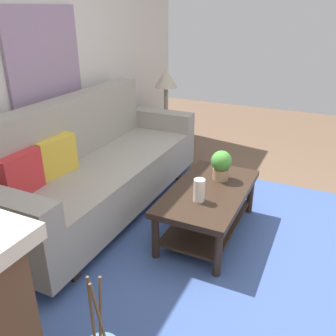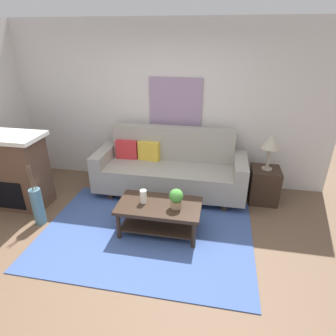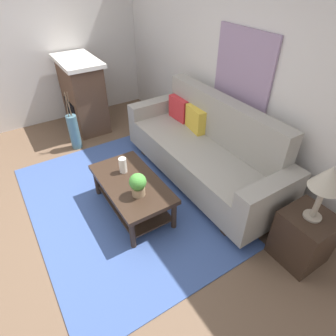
{
  "view_description": "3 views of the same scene",
  "coord_description": "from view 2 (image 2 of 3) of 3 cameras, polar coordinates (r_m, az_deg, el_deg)",
  "views": [
    {
      "loc": [
        -2.36,
        -0.24,
        1.81
      ],
      "look_at": [
        0.36,
        1.05,
        0.46
      ],
      "focal_mm": 38.3,
      "sensor_mm": 36.0,
      "label": 1
    },
    {
      "loc": [
        0.87,
        -2.51,
        2.46
      ],
      "look_at": [
        0.17,
        1.15,
        0.7
      ],
      "focal_mm": 30.41,
      "sensor_mm": 36.0,
      "label": 2
    },
    {
      "loc": [
        2.44,
        -0.38,
        2.46
      ],
      "look_at": [
        0.35,
        0.95,
        0.59
      ],
      "focal_mm": 30.44,
      "sensor_mm": 36.0,
      "label": 3
    }
  ],
  "objects": [
    {
      "name": "ground_plane",
      "position": [
        3.62,
        -6.42,
        -17.65
      ],
      "size": [
        9.37,
        9.37,
        0.0
      ],
      "primitive_type": "plane",
      "color": "brown"
    },
    {
      "name": "throw_pillow_crimson",
      "position": [
        4.89,
        -8.23,
        3.72
      ],
      "size": [
        0.36,
        0.13,
        0.32
      ],
      "primitive_type": "cube",
      "rotation": [
        0.0,
        0.0,
        0.03
      ],
      "color": "red",
      "rests_on": "couch"
    },
    {
      "name": "framed_painting",
      "position": [
        4.81,
        1.5,
        12.88
      ],
      "size": [
        0.87,
        0.03,
        0.81
      ],
      "primitive_type": "cube",
      "color": "gray"
    },
    {
      "name": "floor_vase",
      "position": [
        4.41,
        -24.63,
        -7.03
      ],
      "size": [
        0.16,
        0.16,
        0.54
      ],
      "primitive_type": "cylinder",
      "color": "slate",
      "rests_on": "ground_plane"
    },
    {
      "name": "couch",
      "position": [
        4.69,
        0.44,
        -0.26
      ],
      "size": [
        2.43,
        0.84,
        1.08
      ],
      "color": "gray",
      "rests_on": "ground_plane"
    },
    {
      "name": "area_rug",
      "position": [
        3.98,
        -4.32,
        -12.81
      ],
      "size": [
        2.81,
        2.01,
        0.01
      ],
      "primitive_type": "cube",
      "color": "#3D5693",
      "rests_on": "ground_plane"
    },
    {
      "name": "tabletop_vase",
      "position": [
        3.77,
        -4.96,
        -5.7
      ],
      "size": [
        0.09,
        0.09,
        0.18
      ],
      "primitive_type": "cylinder",
      "color": "white",
      "rests_on": "coffee_table"
    },
    {
      "name": "floor_vase_branch_a",
      "position": [
        4.19,
        -25.51,
        -1.81
      ],
      "size": [
        0.02,
        0.05,
        0.36
      ],
      "primitive_type": "cylinder",
      "rotation": [
        0.1,
        -0.01,
        0.0
      ],
      "color": "brown",
      "rests_on": "floor_vase"
    },
    {
      "name": "fireplace",
      "position": [
        4.88,
        -28.45,
        -0.48
      ],
      "size": [
        1.02,
        0.58,
        1.16
      ],
      "color": "brown",
      "rests_on": "ground_plane"
    },
    {
      "name": "wall_back",
      "position": [
        4.91,
        0.28,
        12.27
      ],
      "size": [
        5.37,
        0.1,
        2.7
      ],
      "primitive_type": "cube",
      "color": "silver",
      "rests_on": "ground_plane"
    },
    {
      "name": "side_table",
      "position": [
        4.78,
        18.68,
        -3.25
      ],
      "size": [
        0.44,
        0.44,
        0.56
      ],
      "primitive_type": "cube",
      "color": "#332319",
      "rests_on": "ground_plane"
    },
    {
      "name": "floor_vase_branch_b",
      "position": [
        4.22,
        -25.72,
        -1.66
      ],
      "size": [
        0.03,
        0.03,
        0.36
      ],
      "primitive_type": "cylinder",
      "rotation": [
        -0.04,
        0.04,
        0.0
      ],
      "color": "brown",
      "rests_on": "floor_vase"
    },
    {
      "name": "potted_plant_tabletop",
      "position": [
        3.63,
        1.66,
        -6.0
      ],
      "size": [
        0.18,
        0.18,
        0.26
      ],
      "color": "tan",
      "rests_on": "coffee_table"
    },
    {
      "name": "table_lamp",
      "position": [
        4.5,
        19.93,
        4.77
      ],
      "size": [
        0.28,
        0.28,
        0.57
      ],
      "color": "gray",
      "rests_on": "side_table"
    },
    {
      "name": "coffee_table",
      "position": [
        3.83,
        -1.77,
        -8.75
      ],
      "size": [
        1.1,
        0.6,
        0.43
      ],
      "color": "#332319",
      "rests_on": "ground_plane"
    },
    {
      "name": "throw_pillow_mustard",
      "position": [
        4.78,
        -3.84,
        3.43
      ],
      "size": [
        0.37,
        0.17,
        0.32
      ],
      "primitive_type": "cube",
      "rotation": [
        0.0,
        0.0,
        -0.14
      ],
      "color": "gold",
      "rests_on": "couch"
    },
    {
      "name": "floor_vase_branch_c",
      "position": [
        4.19,
        -25.98,
        -1.87
      ],
      "size": [
        0.05,
        0.04,
        0.36
      ],
      "primitive_type": "cylinder",
      "rotation": [
        -0.07,
        -0.1,
        0.0
      ],
      "color": "brown",
      "rests_on": "floor_vase"
    }
  ]
}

